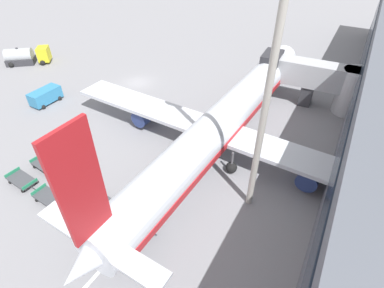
% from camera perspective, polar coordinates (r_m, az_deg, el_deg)
% --- Properties ---
extents(ground_plane, '(500.00, 500.00, 0.00)m').
position_cam_1_polar(ground_plane, '(49.08, -10.32, 11.42)').
color(ground_plane, gray).
extents(jet_bridge, '(14.35, 4.71, 6.31)m').
position_cam_1_polar(jet_bridge, '(44.03, 23.41, 10.97)').
color(jet_bridge, '#B2B5BA').
rests_on(jet_bridge, ground_plane).
extents(airplane, '(38.94, 43.53, 13.55)m').
position_cam_1_polar(airplane, '(32.87, 5.91, 4.24)').
color(airplane, silver).
rests_on(airplane, ground_plane).
extents(fuel_tanker_primary, '(7.22, 6.49, 2.97)m').
position_cam_1_polar(fuel_tanker_primary, '(61.90, -29.12, 14.33)').
color(fuel_tanker_primary, yellow).
rests_on(fuel_tanker_primary, ground_plane).
extents(service_van, '(2.52, 4.32, 1.98)m').
position_cam_1_polar(service_van, '(47.06, -26.14, 8.24)').
color(service_van, teal).
rests_on(service_van, ground_plane).
extents(baggage_dolly_row_near_col_a, '(3.81, 1.88, 0.92)m').
position_cam_1_polar(baggage_dolly_row_near_col_a, '(34.36, -29.67, -5.99)').
color(baggage_dolly_row_near_col_a, '#424449').
rests_on(baggage_dolly_row_near_col_a, ground_plane).
extents(baggage_dolly_row_near_col_b, '(3.80, 1.85, 0.92)m').
position_cam_1_polar(baggage_dolly_row_near_col_b, '(31.29, -25.51, -9.24)').
color(baggage_dolly_row_near_col_b, '#424449').
rests_on(baggage_dolly_row_near_col_b, ground_plane).
extents(baggage_dolly_row_near_col_c, '(3.82, 1.93, 0.92)m').
position_cam_1_polar(baggage_dolly_row_near_col_c, '(28.50, -20.21, -13.11)').
color(baggage_dolly_row_near_col_c, '#424449').
rests_on(baggage_dolly_row_near_col_c, ground_plane).
extents(baggage_dolly_row_near_col_d, '(3.84, 2.01, 0.92)m').
position_cam_1_polar(baggage_dolly_row_near_col_d, '(26.18, -14.09, -17.60)').
color(baggage_dolly_row_near_col_d, '#424449').
rests_on(baggage_dolly_row_near_col_d, ground_plane).
extents(baggage_dolly_row_mid_a_col_a, '(3.83, 1.94, 0.92)m').
position_cam_1_polar(baggage_dolly_row_mid_a_col_a, '(35.07, -26.10, -3.62)').
color(baggage_dolly_row_mid_a_col_a, '#424449').
rests_on(baggage_dolly_row_mid_a_col_a, ground_plane).
extents(baggage_dolly_row_mid_a_col_b, '(3.82, 1.91, 0.92)m').
position_cam_1_polar(baggage_dolly_row_mid_a_col_b, '(31.94, -22.14, -6.91)').
color(baggage_dolly_row_mid_a_col_b, '#424449').
rests_on(baggage_dolly_row_mid_a_col_b, ground_plane).
extents(baggage_dolly_row_mid_a_col_c, '(3.82, 1.92, 0.92)m').
position_cam_1_polar(baggage_dolly_row_mid_a_col_c, '(29.26, -17.01, -10.45)').
color(baggage_dolly_row_mid_a_col_c, '#424449').
rests_on(baggage_dolly_row_mid_a_col_c, ground_plane).
extents(baggage_dolly_row_mid_a_col_d, '(3.81, 1.88, 0.92)m').
position_cam_1_polar(baggage_dolly_row_mid_a_col_d, '(26.97, -10.50, -14.52)').
color(baggage_dolly_row_mid_a_col_d, '#424449').
rests_on(baggage_dolly_row_mid_a_col_d, ground_plane).
extents(apron_light_mast, '(2.00, 0.70, 25.10)m').
position_cam_1_polar(apron_light_mast, '(20.83, 15.43, 15.93)').
color(apron_light_mast, '#ADA89E').
rests_on(apron_light_mast, ground_plane).
extents(stand_guidance_stripe, '(2.14, 39.78, 0.01)m').
position_cam_1_polar(stand_guidance_stripe, '(29.37, -4.32, -9.46)').
color(stand_guidance_stripe, white).
rests_on(stand_guidance_stripe, ground_plane).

